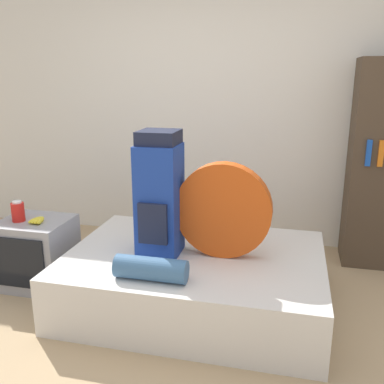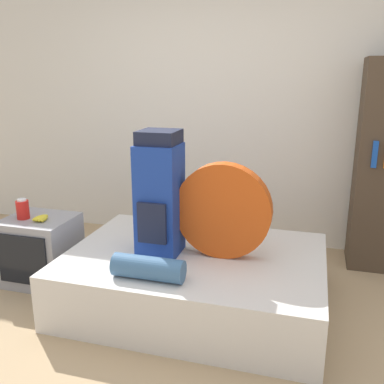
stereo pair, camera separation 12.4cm
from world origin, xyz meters
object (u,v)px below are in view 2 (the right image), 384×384
at_px(backpack, 160,195).
at_px(canister, 23,209).
at_px(sleeping_roll, 148,268).
at_px(television, 41,250).
at_px(tent_bag, 223,211).

relative_size(backpack, canister, 5.44).
xyz_separation_m(backpack, sleeping_roll, (0.07, -0.41, -0.35)).
distance_m(sleeping_roll, canister, 1.30).
height_order(sleeping_roll, television, sleeping_roll).
distance_m(backpack, tent_bag, 0.45).
relative_size(sleeping_roll, canister, 2.84).
relative_size(backpack, tent_bag, 1.31).
xyz_separation_m(backpack, television, (-1.04, 0.06, -0.56)).
xyz_separation_m(backpack, tent_bag, (0.44, 0.06, -0.09)).
bearing_deg(sleeping_roll, backpack, 99.58).
relative_size(backpack, sleeping_roll, 1.91).
height_order(backpack, television, backpack).
bearing_deg(canister, backpack, -0.93).
relative_size(tent_bag, canister, 4.15).
height_order(backpack, tent_bag, backpack).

